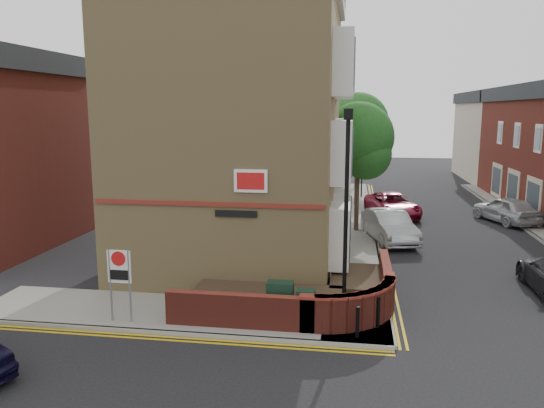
{
  "coord_description": "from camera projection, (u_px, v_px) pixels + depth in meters",
  "views": [
    {
      "loc": [
        1.77,
        -13.72,
        6.39
      ],
      "look_at": [
        -0.96,
        4.0,
        3.19
      ],
      "focal_mm": 35.0,
      "sensor_mm": 36.0,
      "label": 1
    }
  ],
  "objects": [
    {
      "name": "far_terrace_cream",
      "position": [
        494.0,
        136.0,
        48.83
      ],
      "size": [
        5.4,
        12.4,
        8.0
      ],
      "color": "#C0B39E",
      "rests_on": "ground"
    },
    {
      "name": "traffic_light_assembly",
      "position": [
        362.0,
        160.0,
        38.21
      ],
      "size": [
        0.2,
        0.16,
        4.2
      ],
      "color": "black",
      "rests_on": "pavement_main"
    },
    {
      "name": "pavement_main",
      "position": [
        356.0,
        223.0,
        29.99
      ],
      "size": [
        2.0,
        32.0,
        0.12
      ],
      "primitive_type": "cube",
      "color": "gray",
      "rests_on": "ground"
    },
    {
      "name": "bollard_near",
      "position": [
        357.0,
        322.0,
        14.72
      ],
      "size": [
        0.11,
        0.11,
        0.9
      ],
      "primitive_type": "cylinder",
      "color": "black",
      "rests_on": "pavement_corner"
    },
    {
      "name": "yellow_lines_side",
      "position": [
        161.0,
        338.0,
        15.01
      ],
      "size": [
        13.0,
        0.28,
        0.01
      ],
      "primitive_type": "cube",
      "color": "gold",
      "rests_on": "ground"
    },
    {
      "name": "kerb_main_far",
      "position": [
        543.0,
        242.0,
        25.73
      ],
      "size": [
        0.15,
        40.0,
        0.12
      ],
      "primitive_type": "cube",
      "color": "gray",
      "rests_on": "ground"
    },
    {
      "name": "utility_cabinet_large",
      "position": [
        280.0,
        301.0,
        15.92
      ],
      "size": [
        0.8,
        0.45,
        1.2
      ],
      "primitive_type": "cube",
      "color": "black",
      "rests_on": "pavement_corner"
    },
    {
      "name": "tree_mid",
      "position": [
        358.0,
        128.0,
        34.97
      ],
      "size": [
        4.03,
        4.03,
        7.42
      ],
      "color": "#382B1E",
      "rests_on": "pavement_main"
    },
    {
      "name": "pavement_corner",
      "position": [
        181.0,
        313.0,
        16.71
      ],
      "size": [
        13.0,
        3.0,
        0.12
      ],
      "primitive_type": "cube",
      "color": "gray",
      "rests_on": "ground"
    },
    {
      "name": "kerb_main_near",
      "position": [
        374.0,
        224.0,
        29.84
      ],
      "size": [
        0.15,
        32.0,
        0.12
      ],
      "primitive_type": "cube",
      "color": "gray",
      "rests_on": "ground"
    },
    {
      "name": "garden_wall",
      "position": [
        294.0,
        310.0,
        17.17
      ],
      "size": [
        6.8,
        6.0,
        1.2
      ],
      "primitive_type": null,
      "color": "maroon",
      "rests_on": "ground"
    },
    {
      "name": "yellow_lines_main",
      "position": [
        378.0,
        225.0,
        29.82
      ],
      "size": [
        0.28,
        32.0,
        0.01
      ],
      "primitive_type": "cube",
      "color": "gold",
      "rests_on": "ground"
    },
    {
      "name": "utility_cabinet_small",
      "position": [
        306.0,
        308.0,
        15.51
      ],
      "size": [
        0.55,
        0.4,
        1.1
      ],
      "primitive_type": "cube",
      "color": "black",
      "rests_on": "pavement_corner"
    },
    {
      "name": "zone_sign",
      "position": [
        119.0,
        272.0,
        15.68
      ],
      "size": [
        0.72,
        0.07,
        2.2
      ],
      "color": "slate",
      "rests_on": "pavement_corner"
    },
    {
      "name": "lamppost",
      "position": [
        346.0,
        218.0,
        15.08
      ],
      "size": [
        0.25,
        0.5,
        6.3
      ],
      "color": "black",
      "rests_on": "pavement_corner"
    },
    {
      "name": "ground",
      "position": [
        284.0,
        343.0,
        14.73
      ],
      "size": [
        120.0,
        120.0,
        0.0
      ],
      "primitive_type": "plane",
      "color": "black",
      "rests_on": "ground"
    },
    {
      "name": "silver_car_near",
      "position": [
        389.0,
        226.0,
        25.97
      ],
      "size": [
        2.79,
        4.96,
        1.55
      ],
      "primitive_type": "imported",
      "rotation": [
        0.0,
        0.0,
        0.26
      ],
      "color": "#A9ADB1",
      "rests_on": "ground"
    },
    {
      "name": "red_car_main",
      "position": [
        392.0,
        205.0,
        32.08
      ],
      "size": [
        3.54,
        5.54,
        1.42
      ],
      "primitive_type": "imported",
      "rotation": [
        0.0,
        0.0,
        0.25
      ],
      "color": "maroon",
      "rests_on": "ground"
    },
    {
      "name": "tree_far",
      "position": [
        357.0,
        128.0,
        42.81
      ],
      "size": [
        3.81,
        3.81,
        7.0
      ],
      "color": "#382B1E",
      "rests_on": "pavement_main"
    },
    {
      "name": "kerb_side",
      "position": [
        164.0,
        333.0,
        15.25
      ],
      "size": [
        13.0,
        0.15,
        0.12
      ],
      "primitive_type": "cube",
      "color": "gray",
      "rests_on": "ground"
    },
    {
      "name": "tree_near",
      "position": [
        358.0,
        143.0,
        27.28
      ],
      "size": [
        3.64,
        3.65,
        6.7
      ],
      "color": "#382B1E",
      "rests_on": "pavement_main"
    },
    {
      "name": "silver_car_far",
      "position": [
        506.0,
        210.0,
        30.25
      ],
      "size": [
        3.3,
        4.86,
        1.54
      ],
      "primitive_type": "imported",
      "rotation": [
        0.0,
        0.0,
        3.51
      ],
      "color": "#B1B5BA",
      "rests_on": "ground"
    },
    {
      "name": "corner_building",
      "position": [
        242.0,
        114.0,
        21.85
      ],
      "size": [
        8.95,
        10.4,
        13.6
      ],
      "color": "tan",
      "rests_on": "ground"
    },
    {
      "name": "bollard_far",
      "position": [
        378.0,
        313.0,
        15.41
      ],
      "size": [
        0.11,
        0.11,
        0.9
      ],
      "primitive_type": "cylinder",
      "color": "black",
      "rests_on": "pavement_corner"
    }
  ]
}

